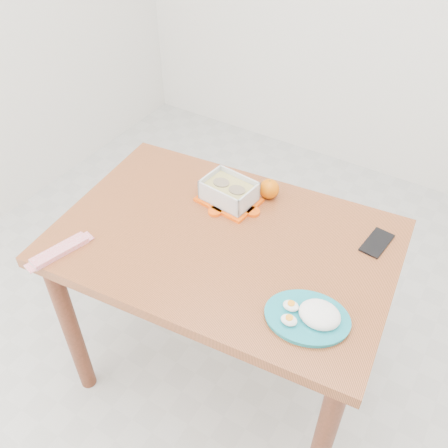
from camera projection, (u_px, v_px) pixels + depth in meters
The scene contains 7 objects.
ground at pixel (258, 408), 1.93m from camera, with size 3.50×3.50×0.00m, color #B7B7B2.
dining_table at pixel (224, 264), 1.64m from camera, with size 1.12×0.80×0.75m.
food_container at pixel (229, 192), 1.67m from camera, with size 0.21×0.17×0.08m.
orange_fruit at pixel (269, 189), 1.69m from camera, with size 0.07×0.07×0.07m, color orange.
rice_plate at pixel (311, 315), 1.31m from camera, with size 0.28×0.28×0.06m.
candy_bar at pixel (60, 251), 1.51m from camera, with size 0.18×0.04×0.02m, color red.
smartphone at pixel (377, 243), 1.54m from camera, with size 0.06×0.13×0.01m, color black.
Camera 1 is at (0.39, -0.88, 1.83)m, focal length 40.00 mm.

